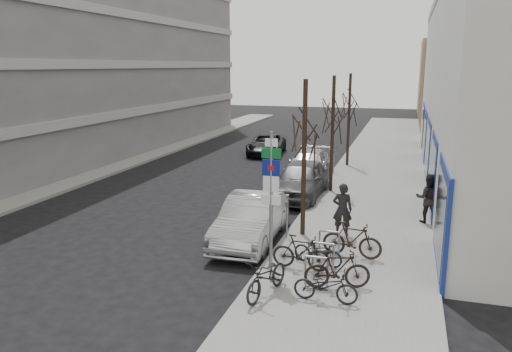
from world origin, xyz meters
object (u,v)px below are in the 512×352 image
Objects in this scene: bike_rack at (323,253)px; bike_mid_inner at (301,252)px; parked_car_mid at (301,179)px; bike_far_inner at (352,239)px; meter_back at (334,159)px; bike_near_right at (337,269)px; tree_far at (350,98)px; highway_sign_pole at (271,194)px; lane_car at (267,145)px; bike_far_curb at (326,283)px; tree_near at (305,121)px; meter_front at (287,216)px; tree_mid at (333,106)px; parked_car_back at (308,164)px; bike_mid_curb at (318,249)px; pedestrian_far at (428,198)px; bike_near_left at (267,274)px; parked_car_front at (251,219)px; meter_mid at (316,181)px; pedestrian_near at (342,209)px.

bike_mid_inner is (-0.62, -0.15, 0.02)m from bike_rack.
bike_far_inner is at bearing -64.64° from parked_car_mid.
bike_near_right is at bearing -81.36° from meter_back.
bike_near_right is 0.35× the size of parked_car_mid.
tree_far is 17.44m from bike_near_right.
bike_far_inner is at bearing 41.78° from highway_sign_pole.
bike_mid_inner is 20.03m from lane_car.
parked_car_mid reaches higher than bike_far_curb.
bike_far_curb is 3.23m from bike_far_inner.
tree_near is 3.26m from meter_front.
lane_car is at bearing 3.93° from bike_near_right.
tree_near is at bearing -90.00° from tree_mid.
meter_front is at bearing -84.46° from parked_car_back.
bike_mid_curb is at bearing -68.74° from tree_near.
meter_front is at bearing 35.33° from pedestrian_far.
pedestrian_far is (4.10, 7.64, 0.36)m from bike_near_left.
bike_rack is 4.66m from tree_near.
parked_car_front is (-1.61, -0.89, -3.30)m from tree_near.
tree_near reaches higher than meter_mid.
lane_car is 17.18m from pedestrian_near.
bike_far_curb is at bearing 152.31° from bike_near_right.
parked_car_back is at bearing 13.88° from bike_far_curb.
bike_far_curb is 0.86× the size of pedestrian_far.
bike_rack is 2.33m from bike_near_left.
bike_far_curb is (1.49, 0.08, -0.09)m from bike_near_left.
tree_mid is at bearing 97.28° from bike_rack.
parked_car_front is (-1.41, 2.62, -1.66)m from highway_sign_pole.
tree_far reaches higher than bike_mid_inner.
parked_car_mid is (-1.20, 5.38, -3.25)m from tree_near.
tree_far is 18.27m from bike_far_curb.
meter_back is (-1.65, 13.40, 0.26)m from bike_rack.
tree_near is 2.90× the size of pedestrian_far.
pedestrian_near is at bearing 90.64° from bike_near_left.
tree_far is at bearing 90.00° from tree_mid.
bike_mid_inner is at bearing 30.49° from highway_sign_pole.
lane_car is at bearing 35.45° from bike_mid_curb.
pedestrian_near is at bearing 22.90° from bike_far_inner.
parked_car_mid is (-2.96, 9.39, 0.17)m from bike_near_right.
bike_near_left is (0.10, -4.95, -3.37)m from tree_near.
parked_car_front is at bearing 32.48° from pedestrian_far.
pedestrian_far is at bearing 34.44° from meter_front.
highway_sign_pole is 3.88m from tree_near.
bike_far_inner is at bearing -77.01° from tree_mid.
bike_rack is 1.78× the size of meter_front.
parked_car_back is at bearing -48.79° from pedestrian_far.
parked_car_mid is at bearing 110.92° from bike_near_left.
tree_far is 3.54× the size of bike_mid_curb.
meter_mid is 0.78× the size of bike_far_curb.
bike_mid_curb is (0.89, 2.42, -0.11)m from bike_near_left.
bike_mid_inner is (-1.17, 0.96, -0.01)m from bike_near_right.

